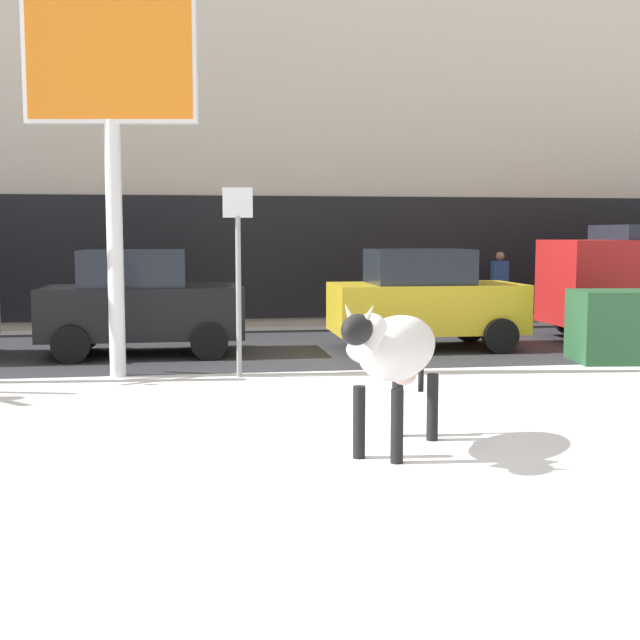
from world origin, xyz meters
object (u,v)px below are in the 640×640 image
car_black_hatchback (141,303)px  car_yellow_hatchback (424,299)px  cow_holstein (394,350)px  dumpster (625,326)px  pedestrian_near_billboard (499,289)px  street_sign (238,266)px  billboard (111,84)px

car_black_hatchback → car_yellow_hatchback: same height
cow_holstein → car_black_hatchback: car_black_hatchback is taller
car_yellow_hatchback → dumpster: size_ratio=2.06×
pedestrian_near_billboard → dumpster: size_ratio=1.02×
car_yellow_hatchback → cow_holstein: bearing=-108.0°
cow_holstein → car_black_hatchback: (-2.87, 7.12, -0.07)m
dumpster → street_sign: 6.61m
car_black_hatchback → car_yellow_hatchback: size_ratio=1.00×
cow_holstein → dumpster: cow_holstein is taller
cow_holstein → street_sign: street_sign is taller
car_yellow_hatchback → dumpster: (2.90, -2.05, -0.33)m
car_black_hatchback → car_yellow_hatchback: bearing=0.1°
street_sign → car_yellow_hatchback: bearing=36.0°
cow_holstein → billboard: 6.61m
car_black_hatchback → car_yellow_hatchback: (5.18, 0.01, 0.00)m
billboard → car_yellow_hatchback: (5.40, 2.31, -3.39)m
car_black_hatchback → dumpster: 8.34m
cow_holstein → billboard: billboard is taller
car_yellow_hatchback → car_black_hatchback: bearing=-179.9°
dumpster → billboard: bearing=-178.2°
car_yellow_hatchback → dumpster: 3.57m
billboard → car_black_hatchback: bearing=84.6°
car_yellow_hatchback → dumpster: car_yellow_hatchback is taller
cow_holstein → car_black_hatchback: 7.67m
car_black_hatchback → dumpster: car_black_hatchback is taller
cow_holstein → car_yellow_hatchback: car_yellow_hatchback is taller
cow_holstein → billboard: bearing=122.6°
car_black_hatchback → car_yellow_hatchback: 5.18m
cow_holstein → street_sign: bearing=105.9°
cow_holstein → pedestrian_near_billboard: size_ratio=1.03×
car_black_hatchback → dumpster: (8.08, -2.04, -0.33)m
car_yellow_hatchback → pedestrian_near_billboard: size_ratio=2.03×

